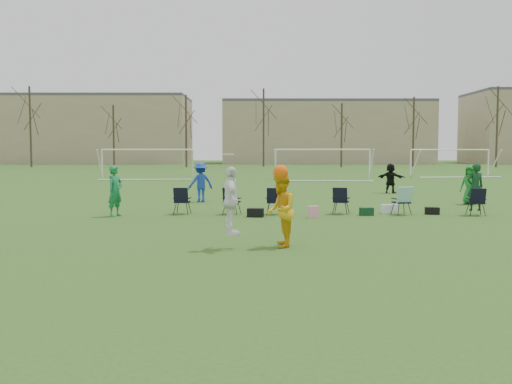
{
  "coord_description": "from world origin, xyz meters",
  "views": [
    {
      "loc": [
        -1.27,
        -12.41,
        2.27
      ],
      "look_at": [
        -1.24,
        1.86,
        1.25
      ],
      "focal_mm": 40.0,
      "sensor_mm": 36.0,
      "label": 1
    }
  ],
  "objects_px": {
    "goal_left": "(148,155)",
    "goal_right": "(450,155)",
    "fielder_black": "(391,178)",
    "goal_mid": "(323,156)",
    "fielder_blue": "(201,182)",
    "center_contest": "(263,206)",
    "fielder_green_near": "(115,191)",
    "fielder_green_far": "(470,185)"
  },
  "relations": [
    {
      "from": "goal_mid",
      "to": "goal_right",
      "type": "relative_size",
      "value": 1.01
    },
    {
      "from": "center_contest",
      "to": "goal_right",
      "type": "xyz_separation_m",
      "value": [
        17.08,
        37.1,
        0.93
      ]
    },
    {
      "from": "fielder_green_near",
      "to": "goal_mid",
      "type": "relative_size",
      "value": 0.24
    },
    {
      "from": "fielder_green_far",
      "to": "goal_right",
      "type": "relative_size",
      "value": 0.23
    },
    {
      "from": "goal_left",
      "to": "goal_right",
      "type": "distance_m",
      "value": 26.31
    },
    {
      "from": "fielder_green_far",
      "to": "center_contest",
      "type": "xyz_separation_m",
      "value": [
        -9.01,
        -10.96,
        0.16
      ]
    },
    {
      "from": "fielder_green_far",
      "to": "goal_left",
      "type": "height_order",
      "value": "goal_left"
    },
    {
      "from": "fielder_black",
      "to": "goal_left",
      "type": "distance_m",
      "value": 22.42
    },
    {
      "from": "fielder_black",
      "to": "center_contest",
      "type": "height_order",
      "value": "center_contest"
    },
    {
      "from": "fielder_green_near",
      "to": "goal_right",
      "type": "bearing_deg",
      "value": -9.69
    },
    {
      "from": "fielder_green_near",
      "to": "goal_left",
      "type": "relative_size",
      "value": 0.24
    },
    {
      "from": "fielder_blue",
      "to": "fielder_green_far",
      "type": "relative_size",
      "value": 1.07
    },
    {
      "from": "fielder_black",
      "to": "goal_mid",
      "type": "xyz_separation_m",
      "value": [
        -2.09,
        13.56,
        1.12
      ]
    },
    {
      "from": "fielder_green_far",
      "to": "goal_right",
      "type": "xyz_separation_m",
      "value": [
        8.07,
        26.14,
        1.1
      ]
    },
    {
      "from": "goal_left",
      "to": "goal_right",
      "type": "xyz_separation_m",
      "value": [
        26.0,
        4.0,
        0.0
      ]
    },
    {
      "from": "fielder_blue",
      "to": "center_contest",
      "type": "distance_m",
      "value": 12.41
    },
    {
      "from": "fielder_blue",
      "to": "goal_mid",
      "type": "distance_m",
      "value": 20.51
    },
    {
      "from": "center_contest",
      "to": "goal_left",
      "type": "height_order",
      "value": "goal_left"
    },
    {
      "from": "fielder_black",
      "to": "goal_right",
      "type": "distance_m",
      "value": 21.96
    },
    {
      "from": "fielder_green_near",
      "to": "fielder_black",
      "type": "bearing_deg",
      "value": -21.74
    },
    {
      "from": "fielder_blue",
      "to": "goal_left",
      "type": "xyz_separation_m",
      "value": [
        -6.3,
        20.98,
        1.04
      ]
    },
    {
      "from": "fielder_green_near",
      "to": "goal_right",
      "type": "xyz_separation_m",
      "value": [
        22.14,
        30.61,
        1.03
      ]
    },
    {
      "from": "goal_left",
      "to": "goal_mid",
      "type": "height_order",
      "value": "same"
    },
    {
      "from": "fielder_green_near",
      "to": "center_contest",
      "type": "relative_size",
      "value": 0.8
    },
    {
      "from": "fielder_blue",
      "to": "goal_right",
      "type": "bearing_deg",
      "value": -153.89
    },
    {
      "from": "fielder_green_near",
      "to": "goal_right",
      "type": "distance_m",
      "value": 37.79
    },
    {
      "from": "fielder_blue",
      "to": "goal_left",
      "type": "relative_size",
      "value": 0.24
    },
    {
      "from": "fielder_green_near",
      "to": "fielder_green_far",
      "type": "relative_size",
      "value": 1.08
    },
    {
      "from": "goal_left",
      "to": "goal_mid",
      "type": "bearing_deg",
      "value": -13.13
    },
    {
      "from": "fielder_black",
      "to": "goal_right",
      "type": "bearing_deg",
      "value": -86.4
    },
    {
      "from": "fielder_green_near",
      "to": "fielder_black",
      "type": "relative_size",
      "value": 1.11
    },
    {
      "from": "goal_left",
      "to": "goal_mid",
      "type": "distance_m",
      "value": 14.14
    },
    {
      "from": "fielder_green_near",
      "to": "fielder_green_far",
      "type": "height_order",
      "value": "fielder_green_near"
    },
    {
      "from": "fielder_black",
      "to": "goal_mid",
      "type": "bearing_deg",
      "value": -50.77
    },
    {
      "from": "fielder_green_near",
      "to": "goal_left",
      "type": "distance_m",
      "value": 26.91
    },
    {
      "from": "goal_mid",
      "to": "goal_right",
      "type": "xyz_separation_m",
      "value": [
        12.0,
        6.0,
        0.0
      ]
    },
    {
      "from": "fielder_blue",
      "to": "fielder_green_far",
      "type": "height_order",
      "value": "fielder_blue"
    },
    {
      "from": "center_contest",
      "to": "goal_left",
      "type": "relative_size",
      "value": 0.3
    },
    {
      "from": "fielder_blue",
      "to": "goal_mid",
      "type": "relative_size",
      "value": 0.24
    },
    {
      "from": "goal_left",
      "to": "fielder_blue",
      "type": "bearing_deg",
      "value": -78.3
    },
    {
      "from": "center_contest",
      "to": "goal_mid",
      "type": "relative_size",
      "value": 0.3
    },
    {
      "from": "fielder_green_far",
      "to": "fielder_black",
      "type": "relative_size",
      "value": 1.03
    }
  ]
}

